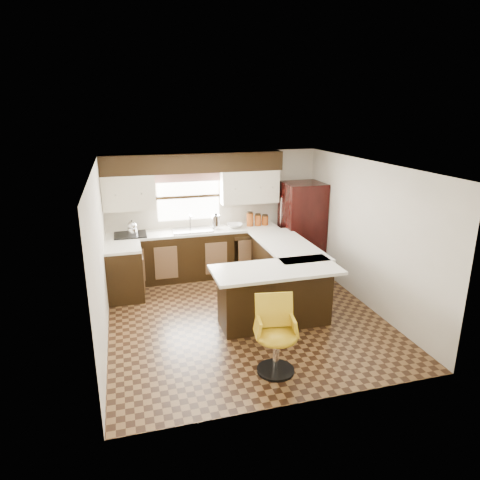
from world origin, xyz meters
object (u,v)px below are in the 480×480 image
object	(u,v)px
peninsula_return	(274,297)
refrigerator	(302,227)
peninsula_long	(284,271)
bar_chair	(276,337)

from	to	relation	value
peninsula_return	refrigerator	xyz separation A→B (m)	(1.32, 2.06, 0.45)
peninsula_long	refrigerator	size ratio (longest dim) A/B	1.08
peninsula_return	peninsula_long	bearing A→B (deg)	61.70
peninsula_return	bar_chair	xyz separation A→B (m)	(-0.41, -1.20, 0.04)
peninsula_long	peninsula_return	distance (m)	1.11
refrigerator	bar_chair	size ratio (longest dim) A/B	1.84
peninsula_return	bar_chair	distance (m)	1.27
peninsula_long	refrigerator	bearing A→B (deg)	53.72
peninsula_long	refrigerator	xyz separation A→B (m)	(0.79, 1.08, 0.45)
peninsula_return	bar_chair	bearing A→B (deg)	-108.94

